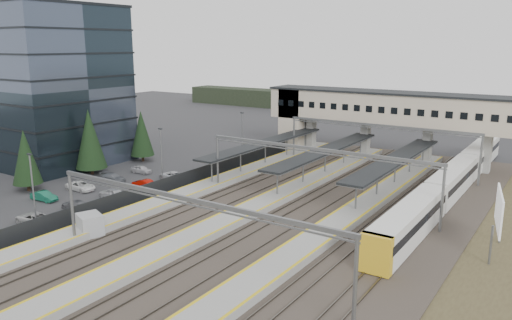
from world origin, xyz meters
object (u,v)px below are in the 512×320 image
Objects in this scene: relay_cabin_far at (90,225)px; billboard at (499,212)px; office_building at (39,85)px; train at (453,181)px; footbridge at (371,111)px.

relay_cabin_far is 38.17m from billboard.
office_building is 62.97m from train.
train reaches higher than relay_cabin_far.
office_building reaches higher than billboard.
train is (60.00, 16.10, -10.31)m from office_building.
train is (26.41, 33.96, 0.74)m from relay_cabin_far.
office_building is 0.60× the size of footbridge.
relay_cabin_far is 43.03m from train.
relay_cabin_far is at bearing -101.93° from footbridge.
train is 18.13m from billboard.
billboard is at bearing -65.82° from train.
footbridge is (10.11, 47.86, 6.79)m from relay_cabin_far.
office_building reaches higher than relay_cabin_far.
office_building reaches higher than footbridge.
billboard reaches higher than relay_cabin_far.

